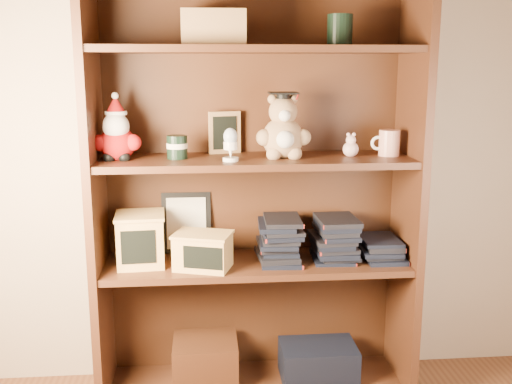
{
  "coord_description": "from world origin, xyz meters",
  "views": [
    {
      "loc": [
        -0.31,
        -0.86,
        1.29
      ],
      "look_at": [
        -0.12,
        1.3,
        0.82
      ],
      "focal_mm": 42.0,
      "sensor_mm": 36.0,
      "label": 1
    }
  ],
  "objects_px": {
    "teacher_mug": "(389,143)",
    "bookcase": "(254,200)",
    "grad_teddy_bear": "(283,132)",
    "treats_box": "(141,239)"
  },
  "relations": [
    {
      "from": "teacher_mug",
      "to": "bookcase",
      "type": "bearing_deg",
      "value": 174.23
    },
    {
      "from": "bookcase",
      "to": "grad_teddy_bear",
      "type": "xyz_separation_m",
      "value": [
        0.1,
        -0.06,
        0.26
      ]
    },
    {
      "from": "bookcase",
      "to": "grad_teddy_bear",
      "type": "bearing_deg",
      "value": -29.83
    },
    {
      "from": "teacher_mug",
      "to": "treats_box",
      "type": "xyz_separation_m",
      "value": [
        -0.93,
        -0.0,
        -0.35
      ]
    },
    {
      "from": "bookcase",
      "to": "treats_box",
      "type": "xyz_separation_m",
      "value": [
        -0.43,
        -0.05,
        -0.13
      ]
    },
    {
      "from": "bookcase",
      "to": "teacher_mug",
      "type": "distance_m",
      "value": 0.55
    },
    {
      "from": "grad_teddy_bear",
      "to": "bookcase",
      "type": "bearing_deg",
      "value": 150.17
    },
    {
      "from": "treats_box",
      "to": "bookcase",
      "type": "bearing_deg",
      "value": 6.84
    },
    {
      "from": "grad_teddy_bear",
      "to": "teacher_mug",
      "type": "height_order",
      "value": "grad_teddy_bear"
    },
    {
      "from": "bookcase",
      "to": "grad_teddy_bear",
      "type": "distance_m",
      "value": 0.29
    }
  ]
}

